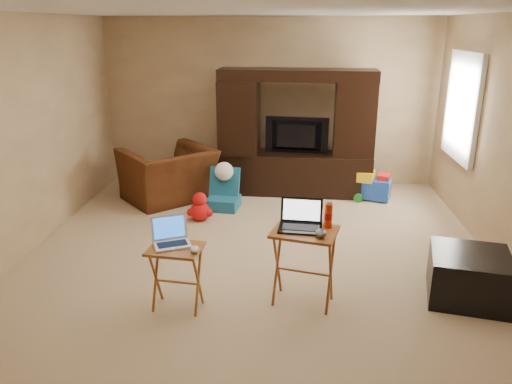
# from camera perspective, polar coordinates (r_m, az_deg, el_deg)

# --- Properties ---
(floor) EXTENTS (5.50, 5.50, 0.00)m
(floor) POSITION_cam_1_polar(r_m,az_deg,el_deg) (5.43, 0.15, -7.35)
(floor) COLOR beige
(floor) RESTS_ON ground
(ceiling) EXTENTS (5.50, 5.50, 0.00)m
(ceiling) POSITION_cam_1_polar(r_m,az_deg,el_deg) (4.88, 0.18, 20.06)
(ceiling) COLOR silver
(ceiling) RESTS_ON ground
(wall_back) EXTENTS (5.00, 0.00, 5.00)m
(wall_back) POSITION_cam_1_polar(r_m,az_deg,el_deg) (7.71, 1.62, 10.18)
(wall_back) COLOR tan
(wall_back) RESTS_ON ground
(wall_front) EXTENTS (5.00, 0.00, 5.00)m
(wall_front) POSITION_cam_1_polar(r_m,az_deg,el_deg) (2.42, -4.44, -9.09)
(wall_front) COLOR tan
(wall_front) RESTS_ON ground
(wall_left) EXTENTS (0.00, 5.50, 5.50)m
(wall_left) POSITION_cam_1_polar(r_m,az_deg,el_deg) (5.75, -25.67, 5.47)
(wall_left) COLOR tan
(wall_left) RESTS_ON ground
(window_pane) EXTENTS (0.00, 1.20, 1.20)m
(window_pane) POSITION_cam_1_polar(r_m,az_deg,el_deg) (6.84, 22.65, 8.98)
(window_pane) COLOR white
(window_pane) RESTS_ON ground
(window_frame) EXTENTS (0.06, 1.14, 1.34)m
(window_frame) POSITION_cam_1_polar(r_m,az_deg,el_deg) (6.83, 22.49, 8.99)
(window_frame) COLOR white
(window_frame) RESTS_ON ground
(entertainment_center) EXTENTS (2.22, 0.64, 1.80)m
(entertainment_center) POSITION_cam_1_polar(r_m,az_deg,el_deg) (7.23, 4.60, 6.73)
(entertainment_center) COLOR black
(entertainment_center) RESTS_ON floor
(television) EXTENTS (0.92, 0.23, 0.52)m
(television) POSITION_cam_1_polar(r_m,az_deg,el_deg) (7.19, 4.59, 6.37)
(television) COLOR black
(television) RESTS_ON entertainment_center
(recliner) EXTENTS (1.52, 1.51, 0.74)m
(recliner) POSITION_cam_1_polar(r_m,az_deg,el_deg) (7.11, -9.97, 1.94)
(recliner) COLOR #4E2710
(recliner) RESTS_ON floor
(child_rocker) EXTENTS (0.47, 0.52, 0.55)m
(child_rocker) POSITION_cam_1_polar(r_m,az_deg,el_deg) (6.72, -3.78, 0.32)
(child_rocker) COLOR #16597D
(child_rocker) RESTS_ON floor
(plush_toy) EXTENTS (0.34, 0.28, 0.38)m
(plush_toy) POSITION_cam_1_polar(r_m,az_deg,el_deg) (6.35, -6.44, -1.65)
(plush_toy) COLOR red
(plush_toy) RESTS_ON floor
(push_toy) EXTENTS (0.66, 0.56, 0.42)m
(push_toy) POSITION_cam_1_polar(r_m,az_deg,el_deg) (7.29, 12.93, 0.83)
(push_toy) COLOR blue
(push_toy) RESTS_ON floor
(ottoman) EXTENTS (0.80, 0.80, 0.43)m
(ottoman) POSITION_cam_1_polar(r_m,az_deg,el_deg) (4.95, 23.13, -8.85)
(ottoman) COLOR black
(ottoman) RESTS_ON floor
(tray_table_left) EXTENTS (0.49, 0.41, 0.58)m
(tray_table_left) POSITION_cam_1_polar(r_m,az_deg,el_deg) (4.44, -9.04, -9.68)
(tray_table_left) COLOR #AD632A
(tray_table_left) RESTS_ON floor
(tray_table_right) EXTENTS (0.63, 0.55, 0.70)m
(tray_table_right) POSITION_cam_1_polar(r_m,az_deg,el_deg) (4.45, 5.45, -8.55)
(tray_table_right) COLOR #995C25
(tray_table_right) RESTS_ON floor
(laptop_left) EXTENTS (0.38, 0.36, 0.24)m
(laptop_left) POSITION_cam_1_polar(r_m,az_deg,el_deg) (4.29, -9.62, -4.64)
(laptop_left) COLOR silver
(laptop_left) RESTS_ON tray_table_left
(laptop_right) EXTENTS (0.39, 0.33, 0.24)m
(laptop_right) POSITION_cam_1_polar(r_m,az_deg,el_deg) (4.27, 5.10, -2.79)
(laptop_right) COLOR black
(laptop_right) RESTS_ON tray_table_right
(mouse_left) EXTENTS (0.10, 0.13, 0.05)m
(mouse_left) POSITION_cam_1_polar(r_m,az_deg,el_deg) (4.20, -6.99, -6.50)
(mouse_left) COLOR silver
(mouse_left) RESTS_ON tray_table_left
(mouse_right) EXTENTS (0.11, 0.15, 0.06)m
(mouse_right) POSITION_cam_1_polar(r_m,az_deg,el_deg) (4.19, 7.43, -4.69)
(mouse_right) COLOR #38383C
(mouse_right) RESTS_ON tray_table_right
(water_bottle) EXTENTS (0.07, 0.07, 0.22)m
(water_bottle) POSITION_cam_1_polar(r_m,az_deg,el_deg) (4.35, 8.26, -2.72)
(water_bottle) COLOR red
(water_bottle) RESTS_ON tray_table_right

